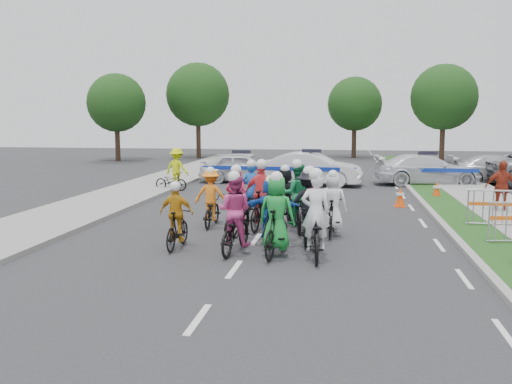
# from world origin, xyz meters

# --- Properties ---
(ground) EXTENTS (90.00, 90.00, 0.00)m
(ground) POSITION_xyz_m (0.00, 0.00, 0.00)
(ground) COLOR #28282B
(ground) RESTS_ON ground
(curb_right) EXTENTS (0.20, 60.00, 0.12)m
(curb_right) POSITION_xyz_m (5.10, 5.00, 0.06)
(curb_right) COLOR gray
(curb_right) RESTS_ON ground
(grass_strip) EXTENTS (1.20, 60.00, 0.11)m
(grass_strip) POSITION_xyz_m (5.80, 5.00, 0.06)
(grass_strip) COLOR #224415
(grass_strip) RESTS_ON ground
(sidewalk_left) EXTENTS (3.00, 60.00, 0.13)m
(sidewalk_left) POSITION_xyz_m (-6.50, 5.00, 0.07)
(sidewalk_left) COLOR gray
(sidewalk_left) RESTS_ON ground
(rider_0) EXTENTS (0.85, 2.06, 2.05)m
(rider_0) POSITION_xyz_m (1.62, 1.25, 0.67)
(rider_0) COLOR black
(rider_0) RESTS_ON ground
(rider_1) EXTENTS (0.89, 1.93, 1.96)m
(rider_1) POSITION_xyz_m (0.74, 1.27, 0.76)
(rider_1) COLOR black
(rider_1) RESTS_ON ground
(rider_2) EXTENTS (0.90, 1.97, 1.94)m
(rider_2) POSITION_xyz_m (-0.27, 1.49, 0.72)
(rider_2) COLOR black
(rider_2) RESTS_ON ground
(rider_3) EXTENTS (0.84, 1.59, 1.65)m
(rider_3) POSITION_xyz_m (-1.72, 1.65, 0.64)
(rider_3) COLOR black
(rider_3) RESTS_ON ground
(rider_4) EXTENTS (1.11, 1.95, 1.96)m
(rider_4) POSITION_xyz_m (1.37, 2.79, 0.76)
(rider_4) COLOR black
(rider_4) RESTS_ON ground
(rider_5) EXTENTS (1.43, 1.70, 1.75)m
(rider_5) POSITION_xyz_m (0.45, 2.49, 0.74)
(rider_5) COLOR black
(rider_5) RESTS_ON ground
(rider_6) EXTENTS (0.94, 1.97, 1.93)m
(rider_6) POSITION_xyz_m (-0.57, 3.32, 0.64)
(rider_6) COLOR black
(rider_6) RESTS_ON ground
(rider_7) EXTENTS (0.78, 1.72, 1.78)m
(rider_7) POSITION_xyz_m (1.95, 3.72, 0.70)
(rider_7) COLOR black
(rider_7) RESTS_ON ground
(rider_8) EXTENTS (0.99, 2.05, 2.01)m
(rider_8) POSITION_xyz_m (0.94, 4.39, 0.74)
(rider_8) COLOR black
(rider_8) RESTS_ON ground
(rider_9) EXTENTS (1.07, 1.97, 2.01)m
(rider_9) POSITION_xyz_m (-0.03, 4.31, 0.77)
(rider_9) COLOR black
(rider_9) RESTS_ON ground
(rider_10) EXTENTS (0.97, 1.72, 1.75)m
(rider_10) POSITION_xyz_m (-1.56, 4.60, 0.68)
(rider_10) COLOR black
(rider_10) RESTS_ON ground
(rider_11) EXTENTS (1.47, 1.75, 1.79)m
(rider_11) POSITION_xyz_m (0.53, 5.16, 0.76)
(rider_11) COLOR black
(rider_11) RESTS_ON ground
(rider_12) EXTENTS (0.99, 1.94, 1.89)m
(rider_12) POSITION_xyz_m (-0.54, 5.66, 0.62)
(rider_12) COLOR black
(rider_12) RESTS_ON ground
(rider_13) EXTENTS (0.74, 1.62, 1.66)m
(rider_13) POSITION_xyz_m (1.20, 6.45, 0.65)
(rider_13) COLOR black
(rider_13) RESTS_ON ground
(police_car_0) EXTENTS (4.39, 2.32, 1.42)m
(police_car_0) POSITION_xyz_m (-2.71, 16.01, 0.71)
(police_car_0) COLOR silver
(police_car_0) RESTS_ON ground
(police_car_1) EXTENTS (4.83, 2.16, 1.54)m
(police_car_1) POSITION_xyz_m (0.74, 15.17, 0.77)
(police_car_1) COLOR silver
(police_car_1) RESTS_ON ground
(police_car_2) EXTENTS (5.13, 2.59, 1.43)m
(police_car_2) POSITION_xyz_m (6.11, 16.17, 0.71)
(police_car_2) COLOR silver
(police_car_2) RESTS_ON ground
(civilian_sedan) EXTENTS (4.76, 2.03, 1.37)m
(civilian_sedan) POSITION_xyz_m (9.62, 17.08, 0.68)
(civilian_sedan) COLOR #ABABB0
(civilian_sedan) RESTS_ON ground
(spectator_2) EXTENTS (1.04, 0.47, 1.76)m
(spectator_2) POSITION_xyz_m (7.31, 8.03, 0.88)
(spectator_2) COLOR maroon
(spectator_2) RESTS_ON ground
(marshal_hiviz) EXTENTS (1.30, 0.99, 1.78)m
(marshal_hiviz) POSITION_xyz_m (-5.21, 13.39, 0.89)
(marshal_hiviz) COLOR #C8DB0B
(marshal_hiviz) RESTS_ON ground
(barrier_2) EXTENTS (2.00, 0.51, 1.12)m
(barrier_2) POSITION_xyz_m (6.70, 5.42, 0.56)
(barrier_2) COLOR #A5A8AD
(barrier_2) RESTS_ON ground
(cone_0) EXTENTS (0.40, 0.40, 0.70)m
(cone_0) POSITION_xyz_m (4.23, 9.19, 0.34)
(cone_0) COLOR #F24C0C
(cone_0) RESTS_ON ground
(cone_1) EXTENTS (0.40, 0.40, 0.70)m
(cone_1) POSITION_xyz_m (5.84, 11.53, 0.34)
(cone_1) COLOR #F24C0C
(cone_1) RESTS_ON ground
(parked_bike) EXTENTS (1.61, 0.88, 0.80)m
(parked_bike) POSITION_xyz_m (-5.19, 12.41, 0.40)
(parked_bike) COLOR black
(parked_bike) RESTS_ON ground
(tree_0) EXTENTS (4.20, 4.20, 6.30)m
(tree_0) POSITION_xyz_m (-14.00, 28.00, 4.19)
(tree_0) COLOR #382619
(tree_0) RESTS_ON ground
(tree_1) EXTENTS (4.55, 4.55, 6.82)m
(tree_1) POSITION_xyz_m (9.00, 30.00, 4.54)
(tree_1) COLOR #382619
(tree_1) RESTS_ON ground
(tree_3) EXTENTS (4.90, 4.90, 7.35)m
(tree_3) POSITION_xyz_m (-9.00, 32.00, 4.89)
(tree_3) COLOR #382619
(tree_3) RESTS_ON ground
(tree_4) EXTENTS (4.20, 4.20, 6.30)m
(tree_4) POSITION_xyz_m (3.00, 34.00, 4.19)
(tree_4) COLOR #382619
(tree_4) RESTS_ON ground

